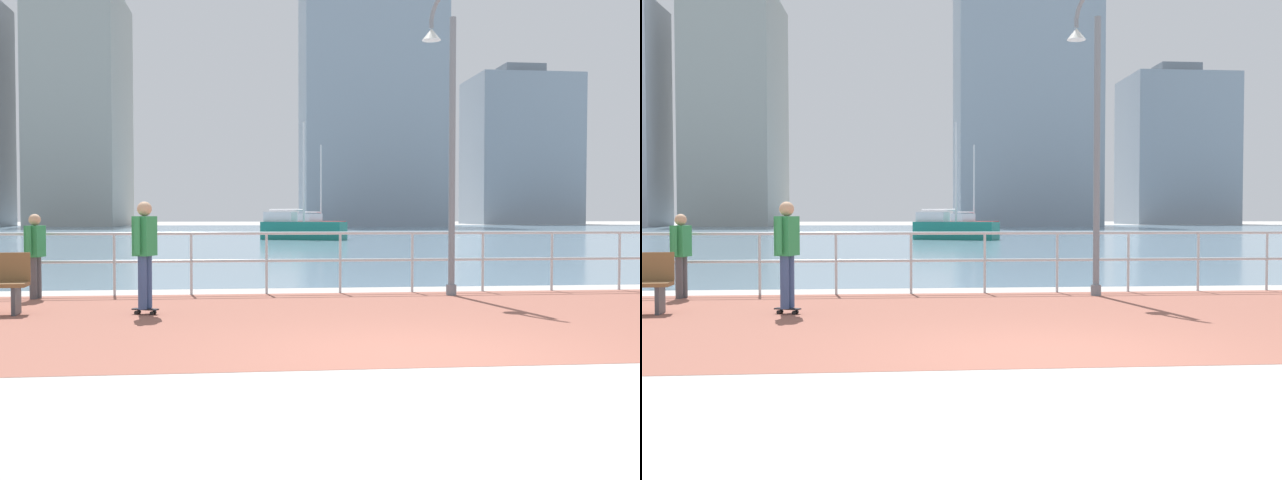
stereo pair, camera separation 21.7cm
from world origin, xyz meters
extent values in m
plane|color=#ADAAA5|center=(0.00, 40.00, 0.00)|extent=(220.00, 220.00, 0.00)
cube|color=#935647|center=(0.00, 2.77, 0.00)|extent=(28.00, 6.76, 0.01)
cube|color=#6B899E|center=(0.00, 51.15, 0.00)|extent=(180.00, 88.00, 0.00)
cylinder|color=#B2BCC1|center=(-5.60, 6.15, 0.57)|extent=(0.05, 0.05, 1.14)
cylinder|color=#B2BCC1|center=(-4.20, 6.15, 0.57)|extent=(0.05, 0.05, 1.14)
cylinder|color=#B2BCC1|center=(-2.80, 6.15, 0.57)|extent=(0.05, 0.05, 1.14)
cylinder|color=#B2BCC1|center=(-1.40, 6.15, 0.57)|extent=(0.05, 0.05, 1.14)
cylinder|color=#B2BCC1|center=(0.00, 6.15, 0.57)|extent=(0.05, 0.05, 1.14)
cylinder|color=#B2BCC1|center=(1.40, 6.15, 0.57)|extent=(0.05, 0.05, 1.14)
cylinder|color=#B2BCC1|center=(2.80, 6.15, 0.57)|extent=(0.05, 0.05, 1.14)
cylinder|color=#B2BCC1|center=(4.20, 6.15, 0.57)|extent=(0.05, 0.05, 1.14)
cylinder|color=#B2BCC1|center=(5.60, 6.15, 0.57)|extent=(0.05, 0.05, 1.14)
cylinder|color=#B2BCC1|center=(0.00, 6.15, 1.14)|extent=(25.20, 0.06, 0.06)
cylinder|color=#B2BCC1|center=(0.00, 6.15, 0.63)|extent=(25.20, 0.06, 0.06)
cylinder|color=slate|center=(2.00, 5.55, 0.10)|extent=(0.19, 0.19, 0.20)
cylinder|color=slate|center=(2.00, 5.55, 2.55)|extent=(0.12, 0.12, 5.11)
cylinder|color=slate|center=(1.76, 5.94, 5.40)|extent=(0.16, 0.18, 0.19)
cylinder|color=slate|center=(1.73, 6.00, 5.25)|extent=(0.14, 0.15, 0.19)
cylinder|color=slate|center=(1.72, 6.01, 5.10)|extent=(0.12, 0.12, 0.17)
cone|color=silver|center=(1.72, 6.01, 4.90)|extent=(0.36, 0.36, 0.22)
cylinder|color=black|center=(-3.43, 3.52, 0.03)|extent=(0.07, 0.05, 0.06)
cylinder|color=black|center=(-3.40, 3.59, 0.03)|extent=(0.07, 0.05, 0.06)
cylinder|color=black|center=(-3.19, 3.43, 0.03)|extent=(0.07, 0.05, 0.06)
cylinder|color=black|center=(-3.16, 3.50, 0.03)|extent=(0.07, 0.05, 0.06)
cube|color=black|center=(-3.30, 3.51, 0.08)|extent=(0.41, 0.24, 0.02)
cylinder|color=#384C7A|center=(-3.32, 3.44, 0.49)|extent=(0.17, 0.17, 0.79)
cylinder|color=#384C7A|center=(-3.27, 3.58, 0.49)|extent=(0.17, 0.17, 0.79)
cube|color=#2D8C4C|center=(-3.30, 3.51, 1.18)|extent=(0.35, 0.40, 0.59)
cylinder|color=#2D8C4C|center=(-3.38, 3.30, 1.19)|extent=(0.12, 0.12, 0.56)
cylinder|color=#2D8C4C|center=(-3.21, 3.73, 1.19)|extent=(0.12, 0.12, 0.56)
sphere|color=tan|center=(-3.30, 3.51, 1.58)|extent=(0.22, 0.22, 0.22)
cylinder|color=#4C4C51|center=(-5.49, 5.87, 0.37)|extent=(0.15, 0.15, 0.74)
cylinder|color=#4C4C51|center=(-5.52, 5.72, 0.37)|extent=(0.15, 0.15, 0.74)
cube|color=#2D8C4C|center=(-5.51, 5.80, 1.02)|extent=(0.30, 0.38, 0.55)
cylinder|color=#2D8C4C|center=(-5.46, 6.02, 1.04)|extent=(0.11, 0.11, 0.53)
cylinder|color=#2D8C4C|center=(-5.55, 5.57, 1.04)|extent=(0.11, 0.11, 0.53)
sphere|color=tan|center=(-5.51, 5.80, 1.40)|extent=(0.21, 0.21, 0.21)
cube|color=#3F4247|center=(-5.21, 3.71, 0.23)|extent=(0.08, 0.38, 0.45)
cube|color=#B21E1E|center=(3.86, 45.29, 0.51)|extent=(4.13, 4.58, 1.01)
cube|color=silver|center=(2.96, 44.19, 1.29)|extent=(1.87, 1.96, 0.56)
cylinder|color=silver|center=(3.86, 45.29, 3.82)|extent=(0.11, 0.11, 5.62)
cylinder|color=silver|center=(3.20, 44.49, 1.69)|extent=(1.42, 1.70, 0.09)
cube|color=#197266|center=(1.76, 35.47, 0.54)|extent=(5.18, 3.54, 1.07)
cube|color=silver|center=(0.41, 36.11, 1.37)|extent=(2.09, 1.75, 0.60)
cylinder|color=silver|center=(1.76, 35.47, 4.05)|extent=(0.12, 0.12, 5.95)
cylinder|color=silver|center=(0.77, 35.94, 1.79)|extent=(2.07, 1.05, 0.10)
cube|color=#8493A3|center=(14.81, 86.34, 15.97)|extent=(17.93, 12.66, 31.94)
cube|color=#8493A3|center=(42.68, 105.18, 11.72)|extent=(16.26, 12.89, 23.44)
cube|color=slate|center=(42.68, 105.18, 24.44)|extent=(6.50, 5.16, 2.00)
cube|color=#939993|center=(-23.52, 93.29, 15.53)|extent=(11.03, 17.88, 31.07)
camera|label=1|loc=(-1.83, -7.42, 1.49)|focal=40.45mm
camera|label=2|loc=(-1.62, -7.44, 1.49)|focal=40.45mm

